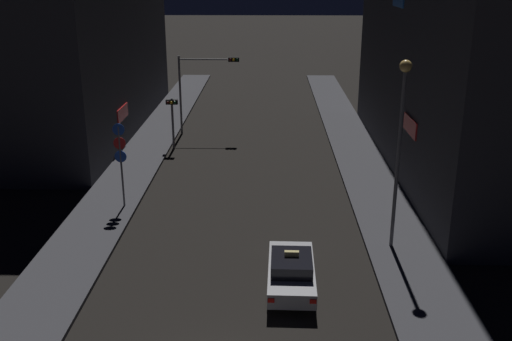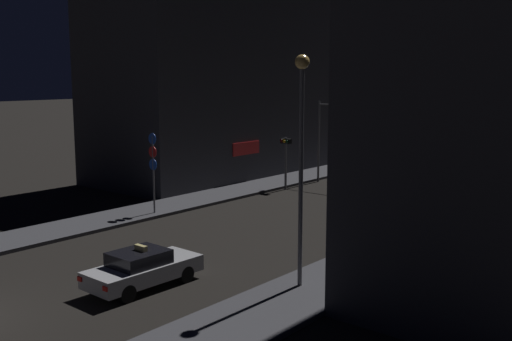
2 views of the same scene
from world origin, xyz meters
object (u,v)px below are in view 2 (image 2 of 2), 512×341
at_px(traffic_light_left_kerb, 286,152).
at_px(sign_pole_left, 153,165).
at_px(taxi, 143,268).
at_px(street_lamp_near_block, 301,133).
at_px(traffic_light_overhead, 338,125).

xyz_separation_m(traffic_light_left_kerb, sign_pole_left, (-0.91, -10.89, 0.31)).
height_order(taxi, traffic_light_left_kerb, traffic_light_left_kerb).
distance_m(taxi, street_lamp_near_block, 7.65).
height_order(traffic_light_overhead, street_lamp_near_block, street_lamp_near_block).
bearing_deg(sign_pole_left, traffic_light_overhead, 80.31).
bearing_deg(traffic_light_overhead, taxi, -75.36).
height_order(taxi, sign_pole_left, sign_pole_left).
height_order(traffic_light_left_kerb, street_lamp_near_block, street_lamp_near_block).
distance_m(taxi, traffic_light_overhead, 23.75).
bearing_deg(taxi, traffic_light_overhead, 104.64).
relative_size(taxi, traffic_light_overhead, 0.76).
bearing_deg(traffic_light_overhead, sign_pole_left, -99.69).
bearing_deg(traffic_light_left_kerb, sign_pole_left, -94.76).
relative_size(traffic_light_left_kerb, sign_pole_left, 0.81).
xyz_separation_m(taxi, street_lamp_near_block, (4.61, 3.49, 5.02)).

